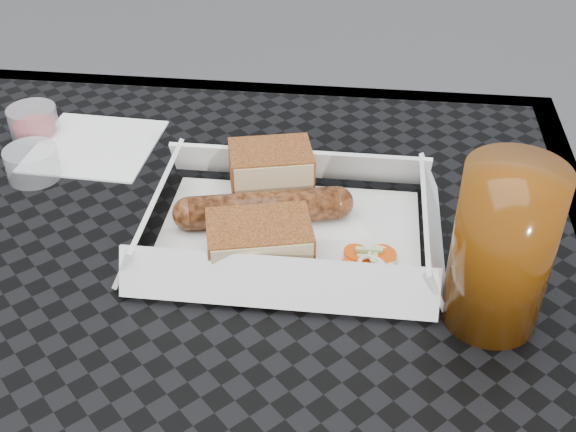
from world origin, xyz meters
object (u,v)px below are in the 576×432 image
Objects in this scene: bratwurst at (264,208)px; drink_glass at (502,249)px; food_tray at (289,235)px; patio_table at (114,381)px.

drink_glass is at bearing -27.00° from bratwurst.
drink_glass reaches higher than food_tray.
drink_glass is at bearing -26.29° from food_tray.
food_tray is 0.19m from drink_glass.
food_tray is at bearing 153.71° from drink_glass.
patio_table is at bearing -174.04° from drink_glass.
food_tray is at bearing -31.54° from bratwurst.
patio_table is 0.32m from drink_glass.
food_tray is 1.44× the size of bratwurst.
food_tray is at bearing 39.45° from patio_table.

